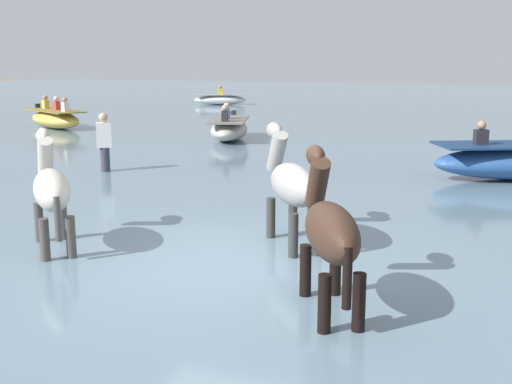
{
  "coord_description": "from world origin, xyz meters",
  "views": [
    {
      "loc": [
        2.94,
        -6.78,
        2.81
      ],
      "look_at": [
        -0.33,
        1.92,
        0.85
      ],
      "focal_mm": 45.03,
      "sensor_mm": 36.0,
      "label": 1
    }
  ],
  "objects_px": {
    "horse_flank_dark_bay": "(330,234)",
    "person_onlooker_left": "(105,148)",
    "horse_lead_pinto": "(51,192)",
    "horse_trailing_grey": "(292,187)",
    "boat_mid_channel": "(229,129)",
    "boat_distant_west": "(220,99)",
    "boat_mid_outer": "(55,119)"
  },
  "relations": [
    {
      "from": "boat_mid_outer",
      "to": "boat_mid_channel",
      "type": "bearing_deg",
      "value": -6.9
    },
    {
      "from": "horse_flank_dark_bay",
      "to": "person_onlooker_left",
      "type": "relative_size",
      "value": 1.16
    },
    {
      "from": "horse_trailing_grey",
      "to": "horse_flank_dark_bay",
      "type": "height_order",
      "value": "horse_trailing_grey"
    },
    {
      "from": "boat_distant_west",
      "to": "horse_flank_dark_bay",
      "type": "bearing_deg",
      "value": -64.1
    },
    {
      "from": "horse_flank_dark_bay",
      "to": "horse_trailing_grey",
      "type": "bearing_deg",
      "value": 116.86
    },
    {
      "from": "horse_lead_pinto",
      "to": "boat_mid_outer",
      "type": "bearing_deg",
      "value": 127.56
    },
    {
      "from": "horse_lead_pinto",
      "to": "boat_mid_outer",
      "type": "relative_size",
      "value": 0.59
    },
    {
      "from": "horse_trailing_grey",
      "to": "boat_mid_outer",
      "type": "xyz_separation_m",
      "value": [
        -12.12,
        10.79,
        -0.45
      ]
    },
    {
      "from": "boat_mid_channel",
      "to": "horse_flank_dark_bay",
      "type": "bearing_deg",
      "value": -62.91
    },
    {
      "from": "boat_distant_west",
      "to": "boat_mid_channel",
      "type": "bearing_deg",
      "value": -65.2
    },
    {
      "from": "boat_mid_outer",
      "to": "boat_distant_west",
      "type": "bearing_deg",
      "value": 85.81
    },
    {
      "from": "horse_trailing_grey",
      "to": "person_onlooker_left",
      "type": "relative_size",
      "value": 1.17
    },
    {
      "from": "boat_mid_channel",
      "to": "person_onlooker_left",
      "type": "xyz_separation_m",
      "value": [
        -0.41,
        -6.02,
        0.19
      ]
    },
    {
      "from": "horse_lead_pinto",
      "to": "boat_distant_west",
      "type": "xyz_separation_m",
      "value": [
        -8.35,
        24.43,
        -0.47
      ]
    },
    {
      "from": "boat_distant_west",
      "to": "boat_mid_outer",
      "type": "bearing_deg",
      "value": -94.19
    },
    {
      "from": "horse_flank_dark_bay",
      "to": "boat_distant_west",
      "type": "distance_m",
      "value": 28.03
    },
    {
      "from": "horse_lead_pinto",
      "to": "person_onlooker_left",
      "type": "distance_m",
      "value": 5.81
    },
    {
      "from": "horse_flank_dark_bay",
      "to": "boat_mid_outer",
      "type": "distance_m",
      "value": 18.37
    },
    {
      "from": "horse_lead_pinto",
      "to": "boat_mid_channel",
      "type": "distance_m",
      "value": 11.41
    },
    {
      "from": "person_onlooker_left",
      "to": "boat_distant_west",
      "type": "bearing_deg",
      "value": 106.52
    },
    {
      "from": "boat_distant_west",
      "to": "horse_trailing_grey",
      "type": "bearing_deg",
      "value": -64.19
    },
    {
      "from": "boat_mid_outer",
      "to": "horse_trailing_grey",
      "type": "bearing_deg",
      "value": -41.68
    },
    {
      "from": "horse_lead_pinto",
      "to": "boat_mid_channel",
      "type": "xyz_separation_m",
      "value": [
        -2.23,
        11.19,
        -0.42
      ]
    },
    {
      "from": "horse_lead_pinto",
      "to": "boat_distant_west",
      "type": "relative_size",
      "value": 0.66
    },
    {
      "from": "boat_mid_channel",
      "to": "boat_distant_west",
      "type": "bearing_deg",
      "value": 114.8
    },
    {
      "from": "horse_trailing_grey",
      "to": "boat_mid_channel",
      "type": "bearing_deg",
      "value": 117.13
    },
    {
      "from": "horse_flank_dark_bay",
      "to": "boat_mid_channel",
      "type": "bearing_deg",
      "value": 117.09
    },
    {
      "from": "boat_mid_channel",
      "to": "boat_mid_outer",
      "type": "bearing_deg",
      "value": 173.1
    },
    {
      "from": "boat_mid_outer",
      "to": "person_onlooker_left",
      "type": "distance_m",
      "value": 9.54
    },
    {
      "from": "horse_lead_pinto",
      "to": "horse_trailing_grey",
      "type": "distance_m",
      "value": 3.12
    },
    {
      "from": "horse_flank_dark_bay",
      "to": "boat_distant_west",
      "type": "height_order",
      "value": "horse_flank_dark_bay"
    },
    {
      "from": "horse_flank_dark_bay",
      "to": "boat_mid_outer",
      "type": "relative_size",
      "value": 0.6
    }
  ]
}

